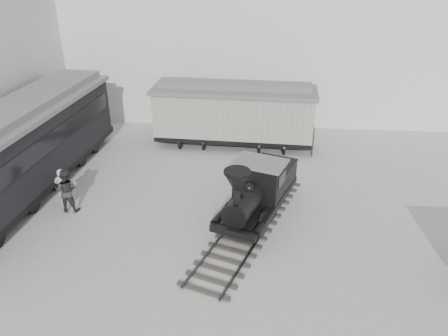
# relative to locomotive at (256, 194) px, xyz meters

# --- Properties ---
(ground) EXTENTS (90.00, 90.00, 0.00)m
(ground) POSITION_rel_locomotive_xyz_m (-1.08, -3.17, -1.14)
(ground) COLOR #9E9E9B
(north_wall) EXTENTS (34.00, 2.51, 11.00)m
(north_wall) POSITION_rel_locomotive_xyz_m (-1.08, 11.81, 4.41)
(north_wall) COLOR silver
(north_wall) RESTS_ON ground
(locomotive) EXTENTS (4.70, 8.90, 3.09)m
(locomotive) POSITION_rel_locomotive_xyz_m (0.00, 0.00, 0.00)
(locomotive) COLOR #282622
(locomotive) RESTS_ON ground
(boxcar) EXTENTS (9.06, 3.22, 3.66)m
(boxcar) POSITION_rel_locomotive_xyz_m (-1.42, 7.59, 0.78)
(boxcar) COLOR black
(boxcar) RESTS_ON ground
(passenger_coach) EXTENTS (4.06, 14.47, 3.83)m
(passenger_coach) POSITION_rel_locomotive_xyz_m (-10.38, 1.31, 0.97)
(passenger_coach) COLOR black
(passenger_coach) RESTS_ON ground
(visitor_a) EXTENTS (0.69, 0.51, 1.74)m
(visitor_a) POSITION_rel_locomotive_xyz_m (-8.31, 0.37, -0.27)
(visitor_a) COLOR silver
(visitor_a) RESTS_ON ground
(visitor_b) EXTENTS (0.97, 0.78, 1.93)m
(visitor_b) POSITION_rel_locomotive_xyz_m (-7.96, -0.06, -0.18)
(visitor_b) COLOR #2E2E2E
(visitor_b) RESTS_ON ground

